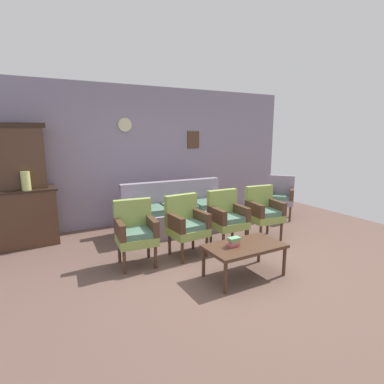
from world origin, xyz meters
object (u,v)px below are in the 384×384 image
at_px(armchair_by_doorway, 227,216).
at_px(wingback_chair_by_fireplace, 281,195).
at_px(side_cabinet, 19,218).
at_px(floral_couch, 178,213).
at_px(coffee_table, 245,248).
at_px(vase_on_cabinet, 26,181).
at_px(armchair_near_cabinet, 186,223).
at_px(armchair_row_middle, 263,210).
at_px(armchair_near_couch_end, 135,230).
at_px(book_stack_on_table, 234,242).

bearing_deg(armchair_by_doorway, wingback_chair_by_fireplace, 21.60).
relative_size(side_cabinet, wingback_chair_by_fireplace, 1.28).
distance_m(floral_couch, coffee_table, 2.08).
bearing_deg(vase_on_cabinet, floral_couch, -8.58).
bearing_deg(armchair_near_cabinet, side_cabinet, 142.79).
distance_m(armchair_row_middle, coffee_table, 1.55).
xyz_separation_m(armchair_near_cabinet, coffee_table, (0.32, -0.97, -0.12)).
xyz_separation_m(armchair_row_middle, wingback_chair_by_fireplace, (1.18, 0.77, 0.00)).
distance_m(side_cabinet, vase_on_cabinet, 0.65).
bearing_deg(armchair_near_cabinet, armchair_row_middle, 0.26).
xyz_separation_m(wingback_chair_by_fireplace, coffee_table, (-2.37, -1.75, -0.12)).
bearing_deg(coffee_table, side_cabinet, 133.52).
distance_m(armchair_near_couch_end, armchair_by_doorway, 1.51).
height_order(armchair_by_doorway, book_stack_on_table, armchair_by_doorway).
bearing_deg(armchair_row_middle, side_cabinet, 155.99).
bearing_deg(vase_on_cabinet, book_stack_on_table, -47.78).
xyz_separation_m(armchair_near_couch_end, armchair_row_middle, (2.28, -0.04, 0.00)).
bearing_deg(book_stack_on_table, armchair_near_cabinet, 100.18).
distance_m(vase_on_cabinet, armchair_row_middle, 3.86).
bearing_deg(wingback_chair_by_fireplace, floral_couch, 171.95).
height_order(side_cabinet, floral_couch, side_cabinet).
xyz_separation_m(armchair_near_cabinet, wingback_chair_by_fireplace, (2.69, 0.78, 0.00)).
distance_m(armchair_near_couch_end, armchair_near_cabinet, 0.77).
height_order(armchair_near_couch_end, armchair_by_doorway, same).
distance_m(vase_on_cabinet, floral_couch, 2.56).
relative_size(floral_couch, armchair_near_couch_end, 2.26).
xyz_separation_m(floral_couch, book_stack_on_table, (-0.24, -2.05, 0.15)).
distance_m(armchair_near_couch_end, book_stack_on_table, 1.36).
bearing_deg(armchair_near_cabinet, wingback_chair_by_fireplace, 16.18).
relative_size(side_cabinet, floral_couch, 0.57).
distance_m(armchair_by_doorway, coffee_table, 1.08).
height_order(vase_on_cabinet, book_stack_on_table, vase_on_cabinet).
height_order(armchair_near_cabinet, armchair_row_middle, same).
height_order(armchair_near_couch_end, wingback_chair_by_fireplace, same).
bearing_deg(armchair_near_couch_end, wingback_chair_by_fireplace, 12.00).
relative_size(side_cabinet, armchair_near_cabinet, 1.28).
distance_m(floral_couch, armchair_near_cabinet, 1.19).
xyz_separation_m(armchair_row_middle, coffee_table, (-1.19, -0.98, -0.12)).
bearing_deg(armchair_near_cabinet, armchair_by_doorway, 0.72).
bearing_deg(book_stack_on_table, wingback_chair_by_fireplace, 34.31).
relative_size(vase_on_cabinet, armchair_row_middle, 0.33).
relative_size(coffee_table, book_stack_on_table, 6.63).
height_order(armchair_near_couch_end, coffee_table, armchair_near_couch_end).
bearing_deg(floral_couch, wingback_chair_by_fireplace, -8.05).
bearing_deg(vase_on_cabinet, armchair_by_doorway, -27.88).
bearing_deg(armchair_near_couch_end, vase_on_cabinet, 131.33).
bearing_deg(vase_on_cabinet, armchair_near_couch_end, -48.67).
bearing_deg(floral_couch, armchair_by_doorway, -72.81).
relative_size(vase_on_cabinet, floral_couch, 0.14).
bearing_deg(floral_couch, armchair_near_couch_end, -137.87).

